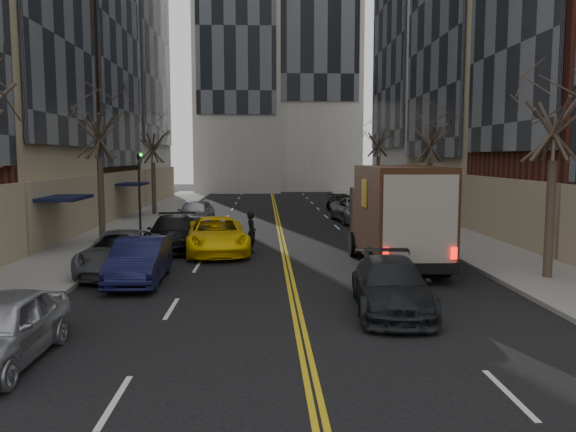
# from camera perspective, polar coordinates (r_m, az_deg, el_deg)

# --- Properties ---
(sidewalk_left) EXTENTS (4.00, 66.00, 0.15)m
(sidewalk_left) POSITION_cam_1_polar(r_m,az_deg,el_deg) (35.69, -15.55, -0.89)
(sidewalk_left) COLOR slate
(sidewalk_left) RESTS_ON ground
(sidewalk_right) EXTENTS (4.00, 66.00, 0.15)m
(sidewalk_right) POSITION_cam_1_polar(r_m,az_deg,el_deg) (36.13, 13.48, -0.75)
(sidewalk_right) COLOR slate
(sidewalk_right) RESTS_ON ground
(streetwall_right) EXTENTS (12.26, 49.00, 34.00)m
(streetwall_right) POSITION_cam_1_polar(r_m,az_deg,el_deg) (44.62, 21.77, 19.70)
(streetwall_right) COLOR #4C301E
(streetwall_right) RESTS_ON ground
(tree_lf_mid) EXTENTS (3.20, 3.20, 8.91)m
(tree_lf_mid) POSITION_cam_1_polar(r_m,az_deg,el_deg) (28.72, -18.74, 10.43)
(tree_lf_mid) COLOR #382D23
(tree_lf_mid) RESTS_ON sidewalk_left
(tree_lf_far) EXTENTS (3.20, 3.20, 8.12)m
(tree_lf_far) POSITION_cam_1_polar(r_m,az_deg,el_deg) (41.31, -13.61, 8.35)
(tree_lf_far) COLOR #382D23
(tree_lf_far) RESTS_ON sidewalk_left
(tree_rt_near) EXTENTS (3.20, 3.20, 8.71)m
(tree_rt_near) POSITION_cam_1_polar(r_m,az_deg,el_deg) (20.99, 25.60, 11.50)
(tree_rt_near) COLOR #382D23
(tree_rt_near) RESTS_ON sidewalk_right
(tree_rt_mid) EXTENTS (3.20, 3.20, 8.32)m
(tree_rt_mid) POSITION_cam_1_polar(r_m,az_deg,el_deg) (33.96, 14.34, 9.11)
(tree_rt_mid) COLOR #382D23
(tree_rt_mid) RESTS_ON sidewalk_right
(tree_rt_far) EXTENTS (3.20, 3.20, 9.11)m
(tree_rt_far) POSITION_cam_1_polar(r_m,az_deg,el_deg) (48.54, 9.21, 8.92)
(tree_rt_far) COLOR #382D23
(tree_rt_far) RESTS_ON sidewalk_right
(traffic_signal) EXTENTS (0.29, 0.26, 4.70)m
(traffic_signal) POSITION_cam_1_polar(r_m,az_deg,el_deg) (30.24, -14.87, 3.14)
(traffic_signal) COLOR black
(traffic_signal) RESTS_ON sidewalk_left
(ups_truck) EXTENTS (2.98, 7.14, 3.89)m
(ups_truck) POSITION_cam_1_polar(r_m,az_deg,el_deg) (21.95, 10.98, -0.04)
(ups_truck) COLOR black
(ups_truck) RESTS_ON ground
(observer_sedan) EXTENTS (2.44, 5.06, 1.42)m
(observer_sedan) POSITION_cam_1_polar(r_m,az_deg,el_deg) (15.82, 10.44, -6.97)
(observer_sedan) COLOR black
(observer_sedan) RESTS_ON ground
(taxi) EXTENTS (3.36, 5.99, 1.58)m
(taxi) POSITION_cam_1_polar(r_m,az_deg,el_deg) (24.91, -7.28, -1.97)
(taxi) COLOR yellow
(taxi) RESTS_ON ground
(pedestrian) EXTENTS (0.61, 0.76, 1.82)m
(pedestrian) POSITION_cam_1_polar(r_m,az_deg,el_deg) (24.88, -3.73, -1.67)
(pedestrian) COLOR black
(pedestrian) RESTS_ON ground
(parked_lf_a) EXTENTS (1.77, 4.33, 1.47)m
(parked_lf_a) POSITION_cam_1_polar(r_m,az_deg,el_deg) (13.10, -27.23, -10.18)
(parked_lf_a) COLOR #B3B5BB
(parked_lf_a) RESTS_ON ground
(parked_lf_b) EXTENTS (1.71, 4.60, 1.50)m
(parked_lf_b) POSITION_cam_1_polar(r_m,az_deg,el_deg) (19.64, -14.83, -4.40)
(parked_lf_b) COLOR #101234
(parked_lf_b) RESTS_ON ground
(parked_lf_c) EXTENTS (2.76, 5.57, 1.52)m
(parked_lf_c) POSITION_cam_1_polar(r_m,az_deg,el_deg) (21.49, -16.54, -3.54)
(parked_lf_c) COLOR #4D4F55
(parked_lf_c) RESTS_ON ground
(parked_lf_d) EXTENTS (2.48, 5.40, 1.53)m
(parked_lf_d) POSITION_cam_1_polar(r_m,az_deg,el_deg) (26.27, -11.64, -1.69)
(parked_lf_d) COLOR black
(parked_lf_d) RESTS_ON ground
(parked_lf_e) EXTENTS (2.23, 4.91, 1.64)m
(parked_lf_e) POSITION_cam_1_polar(r_m,az_deg,el_deg) (34.74, -9.38, 0.30)
(parked_lf_e) COLOR #A0A2A7
(parked_lf_e) RESTS_ON ground
(parked_rt_a) EXTENTS (1.69, 4.16, 1.34)m
(parked_rt_a) POSITION_cam_1_polar(r_m,az_deg,el_deg) (33.73, 7.81, -0.09)
(parked_rt_a) COLOR #4B4F53
(parked_rt_a) RESTS_ON ground
(parked_rt_b) EXTENTS (3.24, 6.06, 1.62)m
(parked_rt_b) POSITION_cam_1_polar(r_m,az_deg,el_deg) (36.48, 7.08, 0.60)
(parked_rt_b) COLOR #93959A
(parked_rt_b) RESTS_ON ground
(parked_rt_c) EXTENTS (2.35, 4.82, 1.35)m
(parked_rt_c) POSITION_cam_1_polar(r_m,az_deg,el_deg) (42.84, 5.62, 1.24)
(parked_rt_c) COLOR black
(parked_rt_c) RESTS_ON ground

